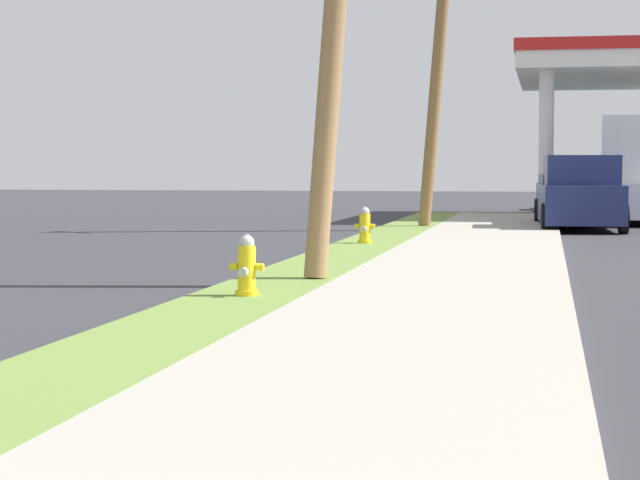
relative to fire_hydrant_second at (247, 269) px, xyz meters
name	(u,v)px	position (x,y,z in m)	size (l,w,h in m)	color
fire_hydrant_second	(247,269)	(0.00, 0.00, 0.00)	(0.42, 0.38, 0.74)	yellow
fire_hydrant_third	(365,227)	(-0.08, 9.93, 0.00)	(0.42, 0.37, 0.74)	yellow
utility_pole_background	(441,28)	(0.81, 16.93, 4.80)	(1.68, 1.10, 10.08)	olive
car_teal_by_far_pump	(582,191)	(4.88, 32.99, 0.28)	(2.06, 4.55, 1.57)	#197075
truck_navy_at_forecourt	(578,195)	(4.38, 18.44, 0.47)	(2.37, 5.49, 1.97)	navy
truck_white_on_apron	(635,173)	(6.13, 22.47, 1.04)	(2.39, 6.48, 3.11)	white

